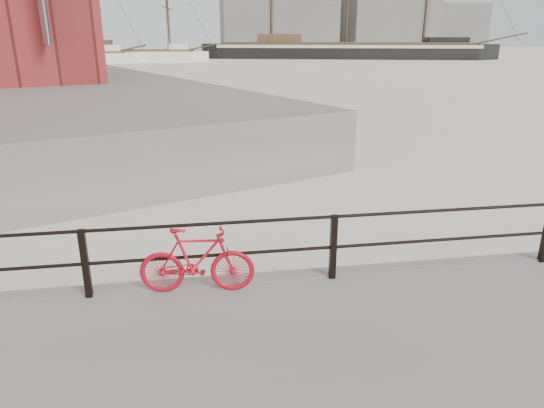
{
  "coord_description": "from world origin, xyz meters",
  "views": [
    {
      "loc": [
        -5.44,
        -6.47,
        3.77
      ],
      "look_at": [
        -4.15,
        1.5,
        1.0
      ],
      "focal_mm": 32.0,
      "sensor_mm": 36.0,
      "label": 1
    }
  ],
  "objects_px": {
    "schooner_left": "(56,64)",
    "schooner_mid": "(134,62)",
    "bicycle": "(197,261)",
    "barque_black": "(345,59)"
  },
  "relations": [
    {
      "from": "schooner_left",
      "to": "schooner_mid",
      "type": "bearing_deg",
      "value": 12.99
    },
    {
      "from": "schooner_left",
      "to": "bicycle",
      "type": "bearing_deg",
      "value": -92.65
    },
    {
      "from": "bicycle",
      "to": "barque_black",
      "type": "xyz_separation_m",
      "value": [
        29.69,
        88.15,
        -0.83
      ]
    },
    {
      "from": "barque_black",
      "to": "schooner_mid",
      "type": "xyz_separation_m",
      "value": [
        -38.86,
        -7.46,
        0.0
      ]
    },
    {
      "from": "bicycle",
      "to": "schooner_left",
      "type": "bearing_deg",
      "value": 111.26
    },
    {
      "from": "schooner_left",
      "to": "barque_black",
      "type": "bearing_deg",
      "value": -2.09
    },
    {
      "from": "barque_black",
      "to": "schooner_mid",
      "type": "relative_size",
      "value": 2.39
    },
    {
      "from": "bicycle",
      "to": "schooner_mid",
      "type": "distance_m",
      "value": 81.21
    },
    {
      "from": "barque_black",
      "to": "schooner_left",
      "type": "relative_size",
      "value": 2.37
    },
    {
      "from": "bicycle",
      "to": "schooner_left",
      "type": "distance_m",
      "value": 76.91
    }
  ]
}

